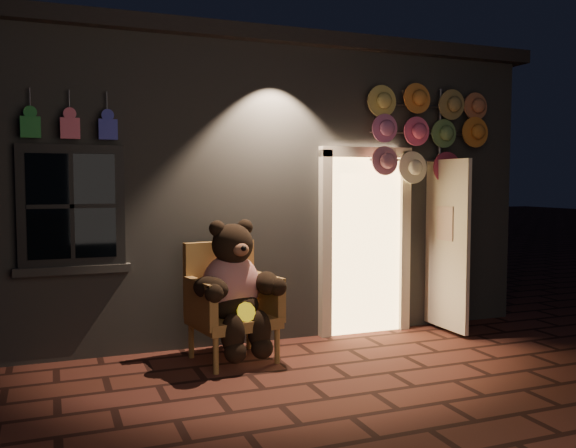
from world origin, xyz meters
TOP-DOWN VIEW (x-y plane):
  - ground at (0.00, 0.00)m, footprint 60.00×60.00m
  - shop_building at (0.00, 3.99)m, footprint 7.30×5.95m
  - wicker_armchair at (-0.44, 1.00)m, footprint 0.91×0.84m
  - teddy_bear at (-0.42, 0.85)m, footprint 0.95×0.81m
  - hat_rack at (2.09, 1.28)m, footprint 1.66×0.22m

SIDE VIEW (x-z plane):
  - ground at x=0.00m, z-range 0.00..0.00m
  - wicker_armchair at x=-0.44m, z-range 0.00..1.17m
  - teddy_bear at x=-0.42m, z-range 0.08..1.41m
  - shop_building at x=0.00m, z-range -0.02..3.49m
  - hat_rack at x=2.09m, z-range 0.91..3.83m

